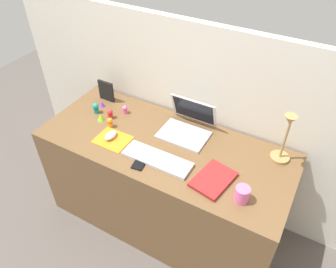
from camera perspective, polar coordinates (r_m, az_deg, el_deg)
ground_plane at (r=2.51m, az=-0.55°, el=-14.39°), size 6.00×6.00×0.00m
back_wall at (r=2.24m, az=3.98°, el=2.72°), size 2.76×0.05×1.38m
desk at (r=2.22m, az=-0.61°, el=-8.87°), size 1.56×0.65×0.74m
laptop at (r=2.03m, az=3.58°, el=1.81°), size 0.30×0.28×0.20m
keyboard at (r=1.85m, az=-1.92°, el=-4.45°), size 0.41×0.13×0.02m
mousepad at (r=2.01m, az=-9.74°, el=-0.98°), size 0.21×0.17×0.00m
mouse at (r=2.02m, az=-10.09°, el=-0.23°), size 0.06×0.10×0.03m
cell_phone at (r=1.85m, az=-4.87°, el=-4.89°), size 0.08×0.14×0.01m
desk_lamp at (r=1.84m, az=19.92°, el=-0.89°), size 0.11×0.16×0.36m
notebook_pad at (r=1.76m, az=8.00°, el=-7.91°), size 0.21×0.27×0.02m
picture_frame at (r=2.33m, az=-10.86°, el=7.47°), size 0.12×0.02×0.15m
coffee_mug at (r=1.67m, az=12.92°, el=-10.34°), size 0.07×0.07×0.09m
toy_figurine_red at (r=2.17m, az=-10.20°, el=3.57°), size 0.04×0.04×0.07m
toy_figurine_orange at (r=2.09m, az=-10.20°, el=2.07°), size 0.04×0.04×0.07m
toy_figurine_teal at (r=2.24m, az=-12.63°, el=4.56°), size 0.04×0.04×0.07m
toy_figurine_purple at (r=2.30m, az=-11.52°, el=5.21°), size 0.03×0.03×0.04m
toy_figurine_pink at (r=2.20m, az=-7.60°, el=4.35°), size 0.03×0.03×0.06m
toy_figurine_lime at (r=2.17m, az=-11.74°, el=2.99°), size 0.05×0.05×0.05m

